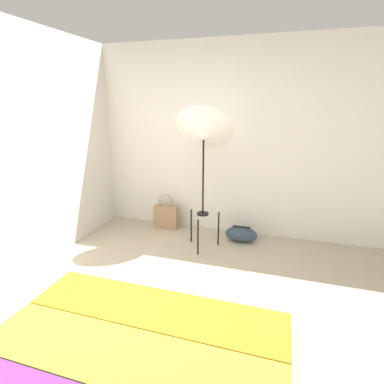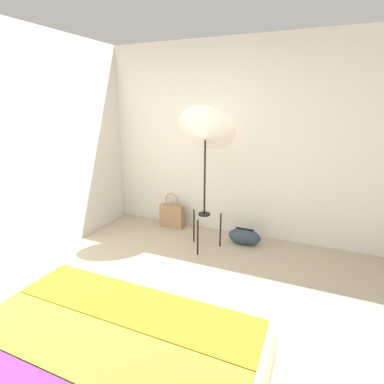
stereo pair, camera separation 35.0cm
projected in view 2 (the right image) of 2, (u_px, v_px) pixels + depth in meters
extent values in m
plane|color=tan|center=(136.00, 339.00, 2.39)|extent=(14.00, 14.00, 0.00)
cube|color=silver|center=(226.00, 141.00, 4.07)|extent=(8.00, 0.05, 2.60)
cube|color=silver|center=(52.00, 147.00, 3.55)|extent=(0.05, 8.00, 2.60)
cube|color=#84B72D|center=(94.00, 352.00, 1.78)|extent=(1.84, 0.44, 0.04)
cube|color=orange|center=(136.00, 307.00, 2.18)|extent=(1.84, 0.44, 0.04)
cylinder|color=black|center=(198.00, 238.00, 3.64)|extent=(0.02, 0.02, 0.46)
cylinder|color=black|center=(194.00, 226.00, 4.00)|extent=(0.02, 0.02, 0.46)
cylinder|color=black|center=(220.00, 230.00, 3.86)|extent=(0.02, 0.02, 0.46)
cylinder|color=black|center=(204.00, 214.00, 3.77)|extent=(0.15, 0.15, 0.02)
cylinder|color=black|center=(205.00, 175.00, 3.62)|extent=(0.02, 0.02, 1.00)
cone|color=white|center=(205.00, 134.00, 3.48)|extent=(0.70, 0.57, 0.64)
cube|color=#9E7A56|center=(172.00, 216.00, 4.49)|extent=(0.36, 0.12, 0.34)
torus|color=#9E7A56|center=(172.00, 200.00, 4.42)|extent=(0.21, 0.01, 0.21)
ellipsoid|color=#2D3D4C|center=(244.00, 237.00, 3.96)|extent=(0.43, 0.21, 0.21)
cube|color=black|center=(245.00, 229.00, 3.93)|extent=(0.24, 0.04, 0.01)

